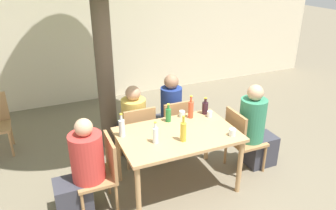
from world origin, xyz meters
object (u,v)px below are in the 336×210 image
Objects in this scene: water_bottle_0 at (155,135)px; oil_cruet_5 at (183,131)px; patio_chair_0 at (102,170)px; person_seated_3 at (169,116)px; soda_bottle_3 at (191,109)px; drinking_glass_1 at (232,132)px; person_seated_2 at (133,125)px; drinking_glass_2 at (210,114)px; water_bottle_2 at (122,128)px; dining_table_front at (178,139)px; green_bottle_1 at (168,115)px; person_seated_1 at (256,131)px; drinking_glass_0 at (182,114)px; patio_chair_3 at (175,124)px; patio_chair_2 at (138,132)px; patio_chair_1 at (241,137)px; person_seated_0 at (81,173)px; wine_bottle_4 at (205,107)px.

oil_cruet_5 is at bearing -15.34° from water_bottle_0.
patio_chair_0 is 1.54m from person_seated_3.
drinking_glass_1 is (0.24, -0.62, -0.08)m from soda_bottle_3.
person_seated_2 is 13.93× the size of drinking_glass_2.
person_seated_2 is 0.90m from water_bottle_2.
green_bottle_1 is (0.02, 0.34, 0.18)m from dining_table_front.
person_seated_3 is (-0.89, 0.93, -0.02)m from person_seated_1.
drinking_glass_1 reaches higher than drinking_glass_0.
patio_chair_0 is at bearing -160.78° from green_bottle_1.
person_seated_1 reaches higher than drinking_glass_2.
patio_chair_3 is 3.33× the size of water_bottle_0.
patio_chair_2 is at bearing 112.33° from dining_table_front.
soda_bottle_3 is 3.87× the size of drinking_glass_2.
patio_chair_3 is at bearing 52.35° from water_bottle_0.
dining_table_front is 1.16× the size of person_seated_1.
drinking_glass_0 is (-0.04, -0.31, 0.31)m from patio_chair_3.
dining_table_front is 0.96m from patio_chair_0.
patio_chair_0 is 1.03m from oil_cruet_5.
dining_table_front is 0.78m from patio_chair_2.
patio_chair_0 is 1.38m from soda_bottle_3.
patio_chair_0 is 0.73m from water_bottle_0.
person_seated_1 is (0.89, -0.70, 0.05)m from patio_chair_3.
person_seated_3 is at bearing 43.73° from person_seated_1.
drinking_glass_0 is 1.03× the size of drinking_glass_2.
soda_bottle_3 reaches higher than patio_chair_0.
patio_chair_1 is 10.65× the size of drinking_glass_0.
patio_chair_3 is 10.65× the size of drinking_glass_0.
patio_chair_3 is 1.62m from person_seated_0.
water_bottle_2 reaches higher than drinking_glass_2.
patio_chair_3 is 0.58m from green_bottle_1.
drinking_glass_1 is (0.90, -0.21, -0.06)m from water_bottle_0.
oil_cruet_5 is at bearing 78.77° from patio_chair_0.
wine_bottle_4 is 0.66m from drinking_glass_1.
patio_chair_1 is 1.64m from water_bottle_2.
water_bottle_2 is (-0.66, -0.14, 0.02)m from green_bottle_1.
patio_chair_2 is 3.33× the size of water_bottle_0.
patio_chair_3 is (0.57, 0.00, 0.00)m from patio_chair_2.
water_bottle_2 is (-0.63, 0.20, 0.20)m from dining_table_front.
wine_bottle_4 is at bearing 101.38° from person_seated_0.
water_bottle_0 is at bearing 86.98° from patio_chair_2.
person_seated_2 is (0.89, 0.93, -0.03)m from person_seated_0.
wine_bottle_4 is (-0.61, 0.35, 0.31)m from person_seated_1.
patio_chair_2 is at bearing 149.69° from drinking_glass_0.
person_seated_3 is 0.80m from drinking_glass_2.
person_seated_3 is (1.46, 0.93, 0.01)m from person_seated_0.
drinking_glass_0 is (-0.93, 0.39, 0.26)m from person_seated_1.
patio_chair_1 is at bearing -28.78° from drinking_glass_0.
soda_bottle_3 is at bearing 62.41° from patio_chair_1.
wine_bottle_4 is at bearing 26.73° from water_bottle_0.
oil_cruet_5 is (1.16, -0.18, 0.37)m from person_seated_0.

